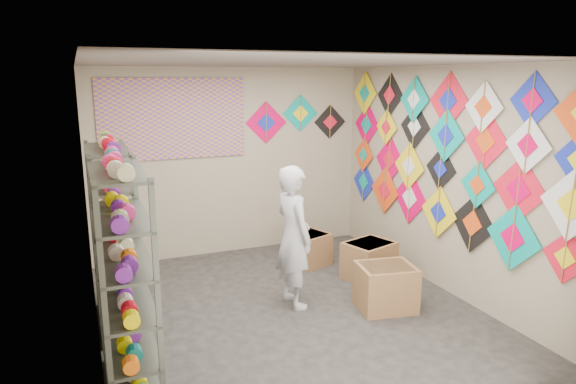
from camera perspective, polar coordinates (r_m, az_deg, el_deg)
name	(u,v)px	position (r m, az deg, el deg)	size (l,w,h in m)	color
ground	(290,312)	(5.88, 0.22, -13.14)	(4.50, 4.50, 0.00)	#262422
room_walls	(290,167)	(5.37, 0.23, 2.85)	(4.50, 4.50, 4.50)	tan
shelf_rack_front	(125,284)	(4.36, -17.63, -9.68)	(0.40, 1.10, 1.90)	#4C5147
shelf_rack_back	(113,238)	(5.58, -18.83, -4.81)	(0.40, 1.10, 1.90)	#4C5147
string_spools	(118,248)	(4.93, -18.38, -5.91)	(0.12, 2.36, 0.12)	#FF2E8E
kite_wall_display	(442,157)	(6.41, 16.78, 3.72)	(0.06, 4.30, 2.03)	red
back_wall_kites	(296,120)	(7.78, 0.84, 8.06)	(1.63, 0.02, 0.72)	#EF0050
poster	(173,119)	(7.25, -12.61, 7.93)	(2.00, 0.01, 1.10)	#6A489D
shopkeeper	(293,237)	(5.77, 0.61, -4.98)	(0.45, 0.63, 1.62)	silver
carton_a	(386,287)	(5.96, 10.80, -10.34)	(0.61, 0.51, 0.51)	olive
carton_b	(369,260)	(6.77, 8.99, -7.53)	(0.60, 0.49, 0.49)	olive
carton_c	(308,248)	(7.20, 2.27, -6.28)	(0.46, 0.51, 0.45)	olive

